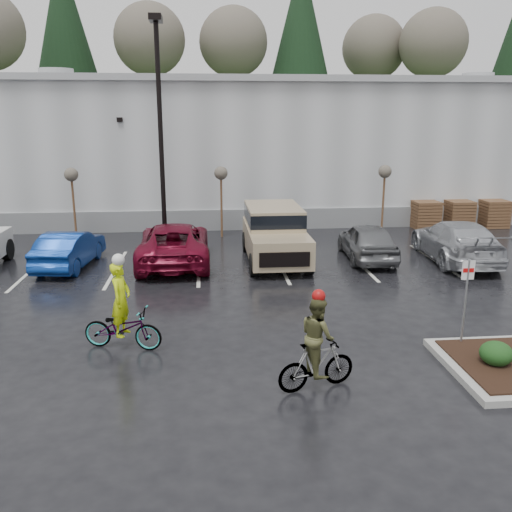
{
  "coord_description": "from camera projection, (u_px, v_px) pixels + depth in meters",
  "views": [
    {
      "loc": [
        -2.18,
        -11.27,
        5.42
      ],
      "look_at": [
        -0.73,
        4.41,
        1.3
      ],
      "focal_mm": 38.0,
      "sensor_mm": 36.0,
      "label": 1
    }
  ],
  "objects": [
    {
      "name": "ground",
      "position": [
        305.0,
        358.0,
        12.42
      ],
      "size": [
        120.0,
        120.0,
        0.0
      ],
      "primitive_type": "plane",
      "color": "black",
      "rests_on": "ground"
    },
    {
      "name": "warehouse",
      "position": [
        241.0,
        145.0,
        32.68
      ],
      "size": [
        60.5,
        15.5,
        7.2
      ],
      "color": "#A7AAAB",
      "rests_on": "ground"
    },
    {
      "name": "wooded_ridge",
      "position": [
        226.0,
        139.0,
        55.01
      ],
      "size": [
        80.0,
        25.0,
        6.0
      ],
      "primitive_type": "cube",
      "color": "#22421B",
      "rests_on": "ground"
    },
    {
      "name": "lamppost",
      "position": [
        160.0,
        108.0,
        22.19
      ],
      "size": [
        0.5,
        1.0,
        9.22
      ],
      "color": "black",
      "rests_on": "ground"
    },
    {
      "name": "sapling_west",
      "position": [
        72.0,
        179.0,
        23.54
      ],
      "size": [
        0.6,
        0.6,
        3.2
      ],
      "color": "#49301D",
      "rests_on": "ground"
    },
    {
      "name": "sapling_mid",
      "position": [
        221.0,
        177.0,
        24.12
      ],
      "size": [
        0.6,
        0.6,
        3.2
      ],
      "color": "#49301D",
      "rests_on": "ground"
    },
    {
      "name": "sapling_east",
      "position": [
        385.0,
        175.0,
        24.79
      ],
      "size": [
        0.6,
        0.6,
        3.2
      ],
      "color": "#49301D",
      "rests_on": "ground"
    },
    {
      "name": "pallet_stack_a",
      "position": [
        425.0,
        215.0,
        26.5
      ],
      "size": [
        1.2,
        1.2,
        1.35
      ],
      "primitive_type": "cube",
      "color": "#49301D",
      "rests_on": "ground"
    },
    {
      "name": "pallet_stack_b",
      "position": [
        459.0,
        214.0,
        26.65
      ],
      "size": [
        1.2,
        1.2,
        1.35
      ],
      "primitive_type": "cube",
      "color": "#49301D",
      "rests_on": "ground"
    },
    {
      "name": "pallet_stack_c",
      "position": [
        494.0,
        214.0,
        26.81
      ],
      "size": [
        1.2,
        1.2,
        1.35
      ],
      "primitive_type": "cube",
      "color": "#49301D",
      "rests_on": "ground"
    },
    {
      "name": "shrub_a",
      "position": [
        496.0,
        353.0,
        11.71
      ],
      "size": [
        0.7,
        0.7,
        0.52
      ],
      "primitive_type": "ellipsoid",
      "color": "#123514",
      "rests_on": "curb_island"
    },
    {
      "name": "fire_lane_sign",
      "position": [
        466.0,
        293.0,
        12.6
      ],
      "size": [
        0.3,
        0.05,
        2.2
      ],
      "color": "gray",
      "rests_on": "ground"
    },
    {
      "name": "car_blue",
      "position": [
        69.0,
        249.0,
        19.74
      ],
      "size": [
        1.92,
        4.24,
        1.35
      ],
      "primitive_type": "imported",
      "rotation": [
        0.0,
        0.0,
        3.02
      ],
      "color": "navy",
      "rests_on": "ground"
    },
    {
      "name": "car_red",
      "position": [
        174.0,
        243.0,
        20.21
      ],
      "size": [
        2.64,
        5.56,
        1.53
      ],
      "primitive_type": "imported",
      "rotation": [
        0.0,
        0.0,
        3.16
      ],
      "color": "maroon",
      "rests_on": "ground"
    },
    {
      "name": "suv_tan",
      "position": [
        275.0,
        235.0,
        20.35
      ],
      "size": [
        2.2,
        5.1,
        2.06
      ],
      "primitive_type": null,
      "color": "tan",
      "rests_on": "ground"
    },
    {
      "name": "car_grey",
      "position": [
        367.0,
        241.0,
        20.77
      ],
      "size": [
        1.93,
        4.3,
        1.44
      ],
      "primitive_type": "imported",
      "rotation": [
        0.0,
        0.0,
        3.08
      ],
      "color": "slate",
      "rests_on": "ground"
    },
    {
      "name": "car_far_silver",
      "position": [
        456.0,
        241.0,
        20.56
      ],
      "size": [
        2.58,
        5.5,
        1.55
      ],
      "primitive_type": "imported",
      "rotation": [
        0.0,
        0.0,
        3.06
      ],
      "color": "#B3B6BC",
      "rests_on": "ground"
    },
    {
      "name": "cyclist_hivis",
      "position": [
        122.0,
        320.0,
        12.79
      ],
      "size": [
        2.03,
        1.15,
        2.33
      ],
      "rotation": [
        0.0,
        0.0,
        1.31
      ],
      "color": "#3F3F44",
      "rests_on": "ground"
    },
    {
      "name": "cyclist_olive",
      "position": [
        317.0,
        353.0,
        10.87
      ],
      "size": [
        1.7,
        0.93,
        2.12
      ],
      "rotation": [
        0.0,
        0.0,
        1.86
      ],
      "color": "#3F3F44",
      "rests_on": "ground"
    }
  ]
}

